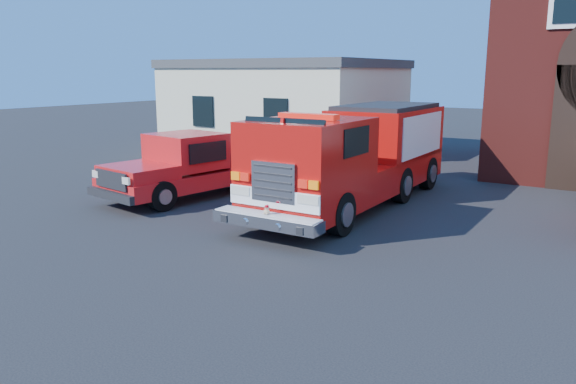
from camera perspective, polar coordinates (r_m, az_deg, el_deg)
The scene contains 4 objects.
ground at distance 13.17m, azimuth 2.78°, elevation -4.61°, with size 100.00×100.00×0.00m, color black.
side_building at distance 28.43m, azimuth -0.17°, elevation 8.93°, with size 10.20×8.20×4.35m.
fire_engine at distance 16.19m, azimuth 6.95°, elevation 3.75°, with size 2.67×9.12×2.81m.
pickup_truck at distance 17.66m, azimuth -9.47°, elevation 2.63°, with size 3.10×6.25×1.96m.
Camera 1 is at (6.15, -11.01, 3.79)m, focal length 35.00 mm.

